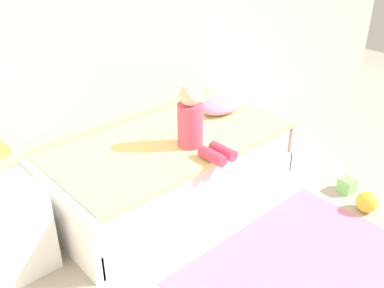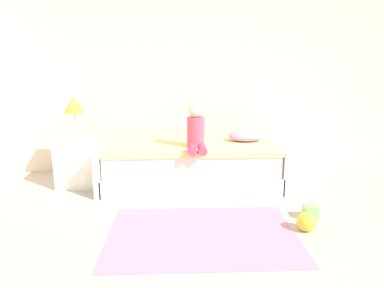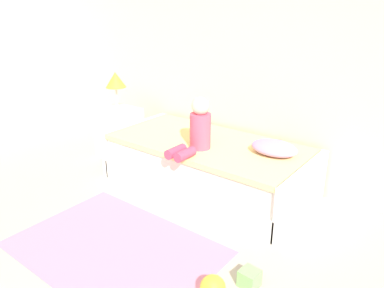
% 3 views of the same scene
% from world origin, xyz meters
% --- Properties ---
extents(ground_plane, '(9.20, 9.20, 0.00)m').
position_xyz_m(ground_plane, '(0.00, 0.00, 0.00)').
color(ground_plane, '#B2A899').
extents(wall_rear, '(7.20, 0.10, 2.90)m').
position_xyz_m(wall_rear, '(0.00, 2.60, 1.45)').
color(wall_rear, beige).
rests_on(wall_rear, ground).
extents(bed, '(2.11, 1.00, 0.50)m').
position_xyz_m(bed, '(-0.62, 2.00, 0.25)').
color(bed, white).
rests_on(bed, ground).
extents(nightstand, '(0.44, 0.44, 0.60)m').
position_xyz_m(nightstand, '(-1.97, 2.03, 0.30)').
color(nightstand, white).
rests_on(nightstand, ground).
extents(table_lamp, '(0.24, 0.24, 0.45)m').
position_xyz_m(table_lamp, '(-1.97, 2.03, 0.94)').
color(table_lamp, silver).
rests_on(table_lamp, nightstand).
extents(child_figure, '(0.20, 0.51, 0.50)m').
position_xyz_m(child_figure, '(-0.57, 1.77, 0.70)').
color(child_figure, '#E04C6B').
rests_on(child_figure, bed).
extents(pillow, '(0.44, 0.30, 0.13)m').
position_xyz_m(pillow, '(0.06, 2.10, 0.56)').
color(pillow, '#EA8CC6').
rests_on(pillow, bed).
extents(toy_ball, '(0.17, 0.17, 0.17)m').
position_xyz_m(toy_ball, '(0.34, 0.74, 0.08)').
color(toy_ball, yellow).
rests_on(toy_ball, ground).
extents(area_rug, '(1.60, 1.10, 0.01)m').
position_xyz_m(area_rug, '(-0.57, 0.70, 0.00)').
color(area_rug, pink).
rests_on(area_rug, ground).
extents(toy_block, '(0.13, 0.13, 0.12)m').
position_xyz_m(toy_block, '(0.47, 0.98, 0.06)').
color(toy_block, '#7FD872').
rests_on(toy_block, ground).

